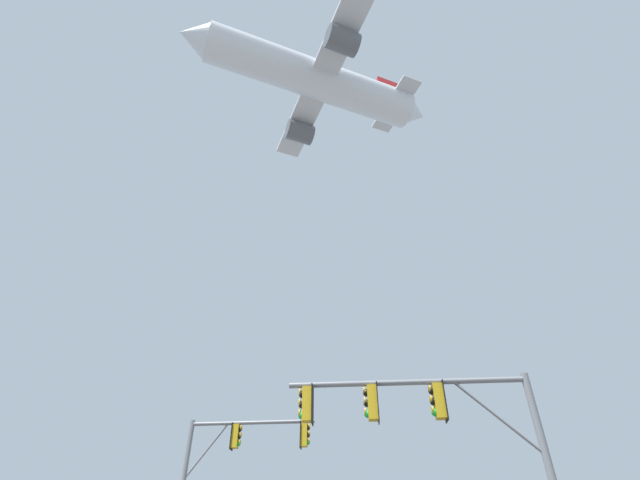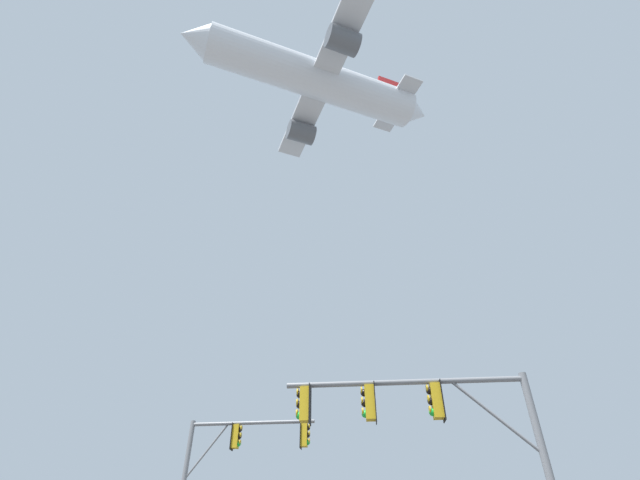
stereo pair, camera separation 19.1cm
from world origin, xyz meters
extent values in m
cylinder|color=slate|center=(2.66, 8.32, 5.61)|extent=(6.39, 1.30, 0.15)
cylinder|color=slate|center=(4.89, 7.92, 4.68)|extent=(1.98, 0.43, 1.92)
cube|color=gold|center=(-0.01, 8.81, 5.08)|extent=(0.31, 0.36, 0.90)
cylinder|color=gold|center=(-0.01, 8.81, 5.59)|extent=(0.05, 0.05, 0.12)
cube|color=black|center=(0.13, 8.78, 5.08)|extent=(0.11, 0.46, 1.04)
sphere|color=black|center=(-0.15, 8.83, 5.35)|extent=(0.20, 0.20, 0.20)
cylinder|color=gold|center=(-0.22, 8.85, 5.41)|extent=(0.08, 0.21, 0.21)
sphere|color=black|center=(-0.15, 8.83, 5.07)|extent=(0.20, 0.20, 0.20)
cylinder|color=gold|center=(-0.22, 8.85, 5.13)|extent=(0.08, 0.21, 0.21)
sphere|color=green|center=(-0.15, 8.83, 4.79)|extent=(0.20, 0.20, 0.20)
cylinder|color=gold|center=(-0.22, 8.85, 4.85)|extent=(0.08, 0.21, 0.21)
cube|color=gold|center=(1.74, 8.49, 5.08)|extent=(0.31, 0.36, 0.90)
cylinder|color=gold|center=(1.74, 8.49, 5.59)|extent=(0.05, 0.05, 0.12)
cube|color=black|center=(1.88, 8.47, 5.08)|extent=(0.11, 0.46, 1.04)
sphere|color=black|center=(1.60, 8.52, 5.35)|extent=(0.20, 0.20, 0.20)
cylinder|color=gold|center=(1.53, 8.53, 5.41)|extent=(0.08, 0.21, 0.21)
sphere|color=black|center=(1.60, 8.52, 5.07)|extent=(0.20, 0.20, 0.20)
cylinder|color=gold|center=(1.53, 8.53, 5.13)|extent=(0.08, 0.21, 0.21)
sphere|color=green|center=(1.60, 8.52, 4.79)|extent=(0.20, 0.20, 0.20)
cylinder|color=gold|center=(1.53, 8.53, 4.85)|extent=(0.08, 0.21, 0.21)
cube|color=gold|center=(3.49, 8.18, 5.08)|extent=(0.31, 0.36, 0.90)
cylinder|color=gold|center=(3.49, 8.18, 5.59)|extent=(0.05, 0.05, 0.12)
cube|color=black|center=(3.63, 8.15, 5.08)|extent=(0.11, 0.46, 1.04)
sphere|color=black|center=(3.35, 8.20, 5.35)|extent=(0.20, 0.20, 0.20)
cylinder|color=gold|center=(3.28, 8.21, 5.41)|extent=(0.08, 0.21, 0.21)
sphere|color=black|center=(3.35, 8.20, 5.07)|extent=(0.20, 0.20, 0.20)
cylinder|color=gold|center=(3.28, 8.21, 5.13)|extent=(0.08, 0.21, 0.21)
sphere|color=green|center=(3.35, 8.20, 4.79)|extent=(0.20, 0.20, 0.20)
cylinder|color=gold|center=(3.28, 8.21, 4.85)|extent=(0.08, 0.21, 0.21)
cylinder|color=slate|center=(-1.84, 16.16, 6.25)|extent=(5.18, 1.17, 0.15)
cylinder|color=slate|center=(-3.64, 16.51, 5.21)|extent=(1.62, 0.40, 2.14)
cube|color=gold|center=(0.32, 15.73, 5.73)|extent=(0.32, 0.36, 0.90)
cylinder|color=gold|center=(0.32, 15.73, 6.24)|extent=(0.05, 0.05, 0.12)
cube|color=black|center=(0.18, 15.76, 5.73)|extent=(0.11, 0.46, 1.04)
sphere|color=black|center=(0.46, 15.70, 6.00)|extent=(0.20, 0.20, 0.20)
cylinder|color=gold|center=(0.53, 15.69, 6.06)|extent=(0.08, 0.21, 0.21)
sphere|color=black|center=(0.46, 15.70, 5.72)|extent=(0.20, 0.20, 0.20)
cylinder|color=gold|center=(0.53, 15.69, 5.78)|extent=(0.08, 0.21, 0.21)
sphere|color=green|center=(0.46, 15.70, 5.44)|extent=(0.20, 0.20, 0.20)
cylinder|color=gold|center=(0.53, 15.69, 5.50)|extent=(0.08, 0.21, 0.21)
cube|color=gold|center=(-2.51, 16.29, 5.73)|extent=(0.32, 0.36, 0.90)
cylinder|color=gold|center=(-2.51, 16.29, 6.24)|extent=(0.05, 0.05, 0.12)
cube|color=black|center=(-2.65, 16.32, 5.73)|extent=(0.11, 0.46, 1.04)
sphere|color=black|center=(-2.37, 16.26, 6.00)|extent=(0.20, 0.20, 0.20)
cylinder|color=gold|center=(-2.30, 16.25, 6.06)|extent=(0.08, 0.21, 0.21)
sphere|color=black|center=(-2.37, 16.26, 5.72)|extent=(0.20, 0.20, 0.20)
cylinder|color=gold|center=(-2.30, 16.25, 5.78)|extent=(0.08, 0.21, 0.21)
sphere|color=green|center=(-2.37, 16.26, 5.44)|extent=(0.20, 0.20, 0.20)
cylinder|color=gold|center=(-2.30, 16.25, 5.50)|extent=(0.08, 0.21, 0.21)
cylinder|color=white|center=(1.26, 27.34, 47.02)|extent=(25.00, 11.27, 4.40)
cone|color=white|center=(-11.94, 23.42, 47.02)|extent=(4.09, 4.87, 4.18)
cone|color=white|center=(14.32, 31.21, 47.02)|extent=(3.70, 4.37, 3.74)
cube|color=silver|center=(1.92, 27.53, 46.36)|extent=(9.56, 23.29, 0.50)
cylinder|color=#595B60|center=(3.78, 21.25, 45.03)|extent=(3.87, 3.31, 2.48)
cylinder|color=#595B60|center=(0.05, 33.81, 45.03)|extent=(3.87, 3.31, 2.48)
cube|color=#B21E1E|center=(11.55, 30.39, 49.49)|extent=(3.79, 1.41, 5.23)
cube|color=silver|center=(11.81, 30.47, 47.43)|extent=(4.72, 8.62, 0.28)
camera|label=1|loc=(-0.81, -3.64, 1.74)|focal=24.79mm
camera|label=2|loc=(-0.62, -3.66, 1.74)|focal=24.79mm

